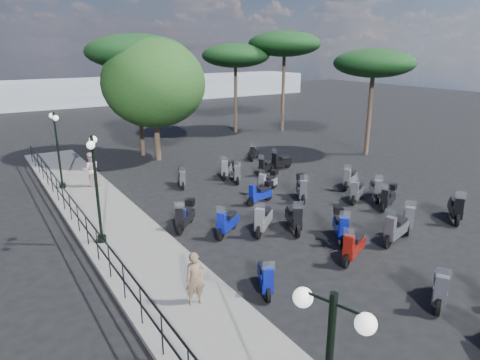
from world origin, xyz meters
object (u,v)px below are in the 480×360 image
scooter_1 (266,278)px  scooter_19 (409,218)px  lamp_post_1 (96,183)px  scooter_8 (294,219)px  scooter_21 (357,192)px  scooter_13 (396,230)px  scooter_27 (388,198)px  scooter_5 (182,178)px  pine_0 (236,56)px  scooter_16 (226,169)px  scooter_20 (376,190)px  woman (195,279)px  pedestrian_far (91,169)px  scooter_7 (340,226)px  scooter_12 (440,288)px  broadleaf_tree (154,83)px  scooter_10 (268,182)px  scooter_28 (350,179)px  scooter_14 (353,247)px  pine_2 (136,52)px  scooter_17 (265,167)px  lamp_post_2 (57,145)px  scooter_29 (254,153)px  scooter_26 (456,209)px  scooter_9 (227,223)px  scooter_2 (263,220)px  scooter_4 (186,216)px  pine_3 (374,64)px  scooter_11 (236,173)px  scooter_23 (281,162)px  scooter_15 (260,194)px  scooter_3 (185,216)px

scooter_1 → scooter_19: bearing=-147.3°
lamp_post_1 → scooter_8: 7.49m
scooter_1 → scooter_21: 9.07m
scooter_13 → scooter_27: size_ratio=1.20×
scooter_5 → pine_0: pine_0 is taller
scooter_21 → pine_0: size_ratio=0.22×
scooter_16 → scooter_20: 8.02m
woman → pedestrian_far: size_ratio=0.86×
scooter_7 → scooter_20: size_ratio=1.09×
scooter_12 → broadleaf_tree: 19.91m
lamp_post_1 → scooter_10: bearing=30.2°
scooter_7 → scooter_28: bearing=-103.7°
scooter_14 → pine_2: 19.08m
scooter_19 → scooter_17: bearing=-34.7°
scooter_28 → lamp_post_2: bearing=31.9°
scooter_20 → scooter_29: (-0.57, 9.32, -0.06)m
scooter_14 → scooter_20: scooter_14 is taller
scooter_26 → scooter_27: size_ratio=0.99×
scooter_28 → scooter_12: bearing=119.9°
scooter_9 → pine_0: bearing=-67.3°
woman → scooter_17: 13.37m
scooter_1 → scooter_9: bearing=-77.7°
woman → pedestrian_far: 12.22m
woman → scooter_8: 6.19m
lamp_post_1 → scooter_20: size_ratio=2.78×
scooter_28 → scooter_2: bearing=79.7°
scooter_2 → scooter_10: scooter_2 is taller
scooter_4 → pine_3: size_ratio=0.18×
scooter_26 → scooter_28: scooter_26 is taller
pedestrian_far → scooter_7: pedestrian_far is taller
scooter_11 → broadleaf_tree: 8.09m
scooter_16 → scooter_17: size_ratio=0.95×
scooter_17 → scooter_28: (2.22, -4.33, 0.05)m
scooter_2 → scooter_17: 8.05m
scooter_23 → scooter_27: (0.20, -7.55, -0.00)m
woman → scooter_21: size_ratio=0.96×
scooter_29 → pine_3: bearing=-153.7°
scooter_2 → scooter_12: 6.77m
scooter_20 → pine_0: 19.17m
pedestrian_far → scooter_15: size_ratio=1.12×
scooter_20 → pine_2: 16.76m
scooter_3 → scooter_7: (4.44, -4.07, 0.02)m
scooter_17 → pine_0: size_ratio=0.20×
scooter_20 → scooter_27: (-0.42, -1.07, -0.00)m
scooter_7 → scooter_16: (0.52, 9.19, -0.06)m
scooter_16 → pine_3: size_ratio=0.20×
scooter_14 → pine_2: pine_2 is taller
scooter_20 → scooter_26: (0.74, -3.55, 0.03)m
scooter_14 → scooter_27: scooter_14 is taller
scooter_11 → pine_3: size_ratio=0.22×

